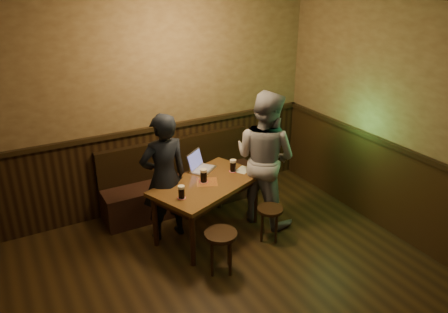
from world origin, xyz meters
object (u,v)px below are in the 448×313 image
bench (181,185)px  pint_right (233,166)px  laptop (200,165)px  person_suit (164,178)px  person_grey (265,158)px  stool_left (221,240)px  stool_right (270,214)px  pub_table (207,189)px  pint_mid (204,175)px  pint_left (181,192)px

bench → pint_right: bearing=-58.6°
laptop → person_suit: bearing=159.5°
person_grey → bench: bearing=20.4°
stool_left → person_grey: size_ratio=0.28×
stool_right → pint_right: (-0.18, 0.59, 0.46)m
pub_table → stool_left: 0.80m
stool_right → pint_mid: bearing=141.7°
bench → stool_right: (0.61, -1.29, 0.03)m
bench → pint_left: 1.22m
laptop → person_grey: (0.73, -0.40, 0.10)m
pint_mid → pint_right: bearing=10.8°
pint_left → laptop: (0.51, 0.58, -0.02)m
laptop → person_grey: bearing=-66.0°
pint_mid → stool_left: bearing=-103.3°
laptop → pub_table: bearing=-139.5°
pint_mid → person_suit: bearing=158.1°
pint_left → person_grey: size_ratio=0.09×
pub_table → person_grey: size_ratio=0.87×
person_suit → pub_table: bearing=155.2°
pint_right → person_suit: person_suit is taller
bench → pint_right: (0.43, -0.70, 0.49)m
stool_left → pint_right: bearing=53.0°
bench → stool_right: 1.43m
pint_mid → laptop: bearing=71.9°
pint_mid → pub_table: bearing=-38.4°
bench → person_suit: person_suit is taller
person_suit → person_grey: 1.30m
pint_mid → pint_right: (0.46, 0.09, -0.00)m
stool_right → pint_left: size_ratio=2.78×
pub_table → person_suit: (-0.47, 0.20, 0.18)m
pint_right → bench: bearing=121.4°
pub_table → laptop: size_ratio=3.59×
pub_table → pint_left: size_ratio=9.88×
pint_right → laptop: size_ratio=0.38×
stool_left → person_suit: person_suit is taller
pub_table → pint_right: bearing=-6.8°
bench → pub_table: size_ratio=1.44×
stool_left → pint_left: bearing=112.9°
stool_left → laptop: (0.29, 1.10, 0.39)m
bench → pub_table: 0.87m
laptop → pint_right: bearing=-73.0°
pint_right → laptop: 0.43m
pint_mid → person_grey: (0.84, -0.06, 0.08)m
stool_right → pint_right: size_ratio=2.66×
person_grey → pint_mid: bearing=62.7°
stool_right → laptop: laptop is taller
stool_left → laptop: size_ratio=1.14×
bench → pint_left: bench is taller
bench → laptop: 0.65m
pint_mid → laptop: size_ratio=0.40×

